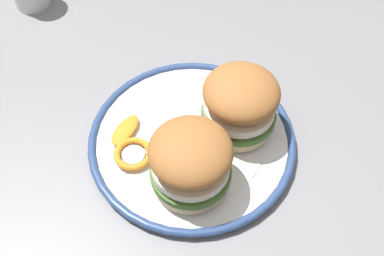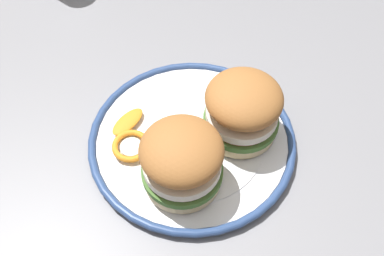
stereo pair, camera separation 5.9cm
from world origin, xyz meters
name	(u,v)px [view 1 (the left image)]	position (x,y,z in m)	size (l,w,h in m)	color
dining_table	(161,182)	(0.00, 0.00, 0.64)	(1.34, 1.08, 0.72)	gray
dinner_plate	(192,140)	(-0.04, -0.04, 0.73)	(0.32, 0.32, 0.02)	white
sandwich_half_left	(240,103)	(-0.09, -0.09, 0.79)	(0.13, 0.13, 0.10)	beige
sandwich_half_right	(191,161)	(-0.07, 0.03, 0.79)	(0.13, 0.13, 0.10)	beige
orange_peel_curled	(133,154)	(0.03, 0.02, 0.74)	(0.07, 0.07, 0.01)	orange
orange_peel_strip_long	(125,130)	(0.06, -0.01, 0.74)	(0.03, 0.06, 0.01)	orange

